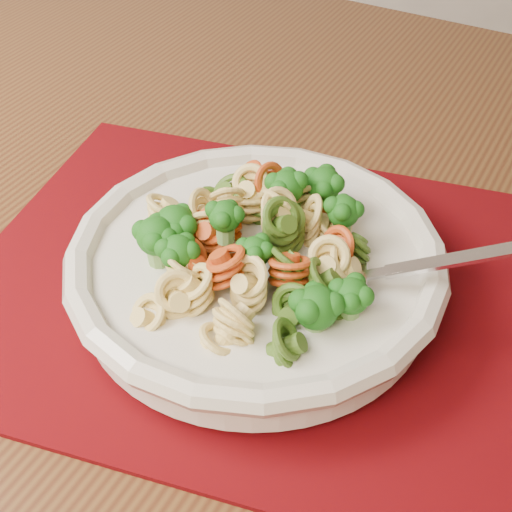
# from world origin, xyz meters

# --- Properties ---
(dining_table) EXTENTS (1.68, 1.28, 0.70)m
(dining_table) POSITION_xyz_m (0.58, 0.78, 0.62)
(dining_table) COLOR #573618
(dining_table) RESTS_ON ground
(placemat) EXTENTS (0.45, 0.35, 0.00)m
(placemat) POSITION_xyz_m (0.53, 0.74, 0.70)
(placemat) COLOR #5E0504
(placemat) RESTS_ON dining_table
(pasta_bowl) EXTENTS (0.27, 0.27, 0.05)m
(pasta_bowl) POSITION_xyz_m (0.53, 0.73, 0.74)
(pasta_bowl) COLOR beige
(pasta_bowl) RESTS_ON placemat
(pasta_broccoli_heap) EXTENTS (0.23, 0.23, 0.06)m
(pasta_broccoli_heap) POSITION_xyz_m (0.53, 0.73, 0.75)
(pasta_broccoli_heap) COLOR #DCBF6C
(pasta_broccoli_heap) RESTS_ON pasta_bowl
(fork) EXTENTS (0.18, 0.05, 0.08)m
(fork) POSITION_xyz_m (0.59, 0.72, 0.75)
(fork) COLOR silver
(fork) RESTS_ON pasta_bowl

